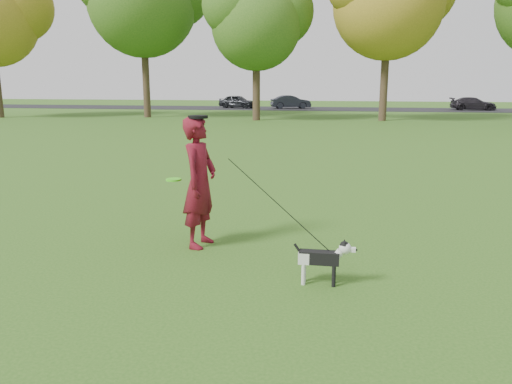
% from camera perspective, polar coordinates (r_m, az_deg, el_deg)
% --- Properties ---
extents(ground, '(120.00, 120.00, 0.00)m').
position_cam_1_polar(ground, '(7.12, -2.73, -7.48)').
color(ground, '#285116').
rests_on(ground, ground).
extents(road, '(120.00, 7.00, 0.02)m').
position_cam_1_polar(road, '(46.62, 8.01, 9.39)').
color(road, black).
rests_on(road, ground).
extents(man, '(0.57, 0.77, 1.95)m').
position_cam_1_polar(man, '(7.42, -6.46, 1.10)').
color(man, '#5B0D14').
rests_on(man, ground).
extents(dog, '(0.77, 0.15, 0.58)m').
position_cam_1_polar(dog, '(6.15, 7.78, -7.34)').
color(dog, black).
rests_on(dog, ground).
extents(car_left, '(3.82, 2.40, 1.21)m').
position_cam_1_polar(car_left, '(47.57, -2.12, 10.30)').
color(car_left, black).
rests_on(car_left, road).
extents(car_mid, '(3.84, 2.34, 1.20)m').
position_cam_1_polar(car_mid, '(46.81, 3.98, 10.23)').
color(car_mid, black).
rests_on(car_mid, road).
extents(car_right, '(3.83, 1.62, 1.10)m').
position_cam_1_polar(car_right, '(47.90, 23.56, 9.24)').
color(car_right, black).
rests_on(car_right, road).
extents(man_held_items, '(2.50, 1.34, 1.57)m').
position_cam_1_polar(man_held_items, '(6.60, 2.30, -1.18)').
color(man_held_items, '#48E01C').
rests_on(man_held_items, ground).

